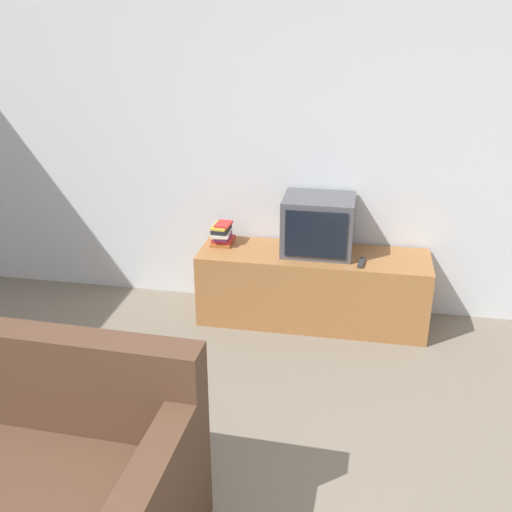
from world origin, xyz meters
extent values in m
cube|color=silver|center=(0.00, 3.03, 1.30)|extent=(9.00, 0.06, 2.60)
cube|color=#9E6638|center=(0.29, 2.73, 0.27)|extent=(1.68, 0.50, 0.55)
cube|color=#4C4C51|center=(0.31, 2.78, 0.76)|extent=(0.51, 0.40, 0.42)
cube|color=black|center=(0.31, 2.57, 0.76)|extent=(0.43, 0.01, 0.34)
cube|color=#4C3323|center=(-0.96, 0.74, 0.71)|extent=(1.93, 0.22, 0.47)
cube|color=#995623|center=(-0.42, 2.80, 0.56)|extent=(0.15, 0.20, 0.02)
cube|color=#B72D28|center=(-0.41, 2.80, 0.58)|extent=(0.16, 0.17, 0.03)
cube|color=#7A3884|center=(-0.41, 2.80, 0.61)|extent=(0.11, 0.19, 0.03)
cube|color=silver|center=(-0.42, 2.79, 0.64)|extent=(0.15, 0.22, 0.02)
cube|color=black|center=(-0.42, 2.80, 0.67)|extent=(0.12, 0.20, 0.03)
cube|color=gold|center=(-0.42, 2.80, 0.69)|extent=(0.12, 0.20, 0.02)
cube|color=#B72D28|center=(-0.40, 2.79, 0.71)|extent=(0.12, 0.16, 0.02)
cube|color=#2D2D2D|center=(0.64, 2.60, 0.56)|extent=(0.05, 0.16, 0.02)
camera|label=1|loc=(0.61, -1.31, 2.26)|focal=42.00mm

